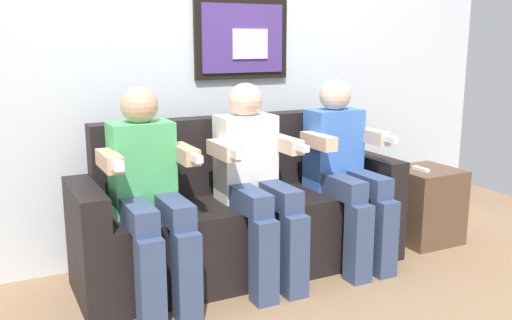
% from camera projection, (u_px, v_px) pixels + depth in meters
% --- Properties ---
extents(ground_plane, '(5.62, 5.62, 0.00)m').
position_uv_depth(ground_plane, '(268.00, 290.00, 3.07)').
color(ground_plane, '#8C6B4C').
extents(back_wall_assembly, '(4.32, 0.10, 2.60)m').
position_uv_depth(back_wall_assembly, '(212.00, 47.00, 3.47)').
color(back_wall_assembly, silver).
rests_on(back_wall_assembly, ground_plane).
extents(couch, '(1.92, 0.58, 0.90)m').
position_uv_depth(couch, '(243.00, 219.00, 3.29)').
color(couch, black).
rests_on(couch, ground_plane).
extents(person_on_left, '(0.46, 0.56, 1.11)m').
position_uv_depth(person_on_left, '(149.00, 189.00, 2.82)').
color(person_on_left, '#4CB266').
rests_on(person_on_left, ground_plane).
extents(person_in_middle, '(0.46, 0.56, 1.11)m').
position_uv_depth(person_in_middle, '(255.00, 176.00, 3.08)').
color(person_in_middle, white).
rests_on(person_in_middle, ground_plane).
extents(person_on_right, '(0.46, 0.56, 1.11)m').
position_uv_depth(person_on_right, '(345.00, 166.00, 3.35)').
color(person_on_right, '#3F72CC').
rests_on(person_on_right, ground_plane).
extents(side_table_right, '(0.40, 0.40, 0.50)m').
position_uv_depth(side_table_right, '(424.00, 205.00, 3.79)').
color(side_table_right, brown).
rests_on(side_table_right, ground_plane).
extents(spare_remote_on_table, '(0.04, 0.13, 0.02)m').
position_uv_depth(spare_remote_on_table, '(421.00, 169.00, 3.69)').
color(spare_remote_on_table, white).
rests_on(spare_remote_on_table, side_table_right).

